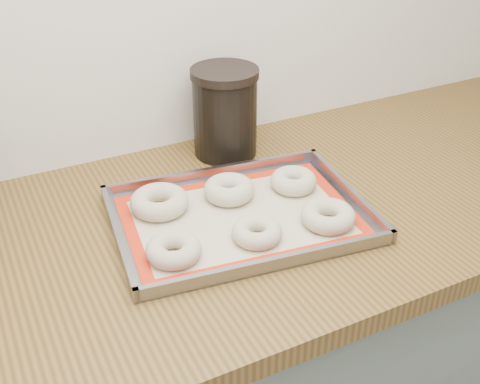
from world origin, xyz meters
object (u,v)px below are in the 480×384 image
baking_tray (240,216)px  bagel_back_right (293,181)px  bagel_back_left (159,202)px  bagel_front_mid (257,232)px  bagel_back_mid (229,190)px  bagel_front_left (174,250)px  bagel_front_right (328,216)px  canister_right (225,112)px

baking_tray → bagel_back_right: bearing=17.8°
bagel_back_left → bagel_back_right: (0.27, -0.04, -0.00)m
baking_tray → bagel_front_mid: bearing=-93.6°
bagel_back_right → bagel_back_mid: bearing=168.9°
bagel_front_left → bagel_front_mid: bagel_front_left is taller
bagel_front_left → bagel_front_mid: 0.15m
bagel_front_right → bagel_back_right: size_ratio=1.08×
bagel_front_left → bagel_back_right: bearing=19.4°
bagel_back_mid → baking_tray: bearing=-99.8°
bagel_back_right → canister_right: canister_right is taller
bagel_front_mid → canister_right: 0.35m
baking_tray → bagel_back_left: bearing=143.7°
bagel_front_right → bagel_back_left: (-0.26, 0.18, 0.00)m
bagel_front_left → bagel_front_right: same height
bagel_front_mid → bagel_back_mid: bagel_back_mid is taller
bagel_front_mid → bagel_back_mid: size_ratio=0.91×
bagel_back_left → canister_right: canister_right is taller
bagel_back_left → canister_right: size_ratio=0.56×
bagel_front_mid → bagel_front_right: 0.14m
bagel_front_left → canister_right: (0.25, 0.31, 0.08)m
bagel_front_right → bagel_back_left: 0.31m
bagel_front_mid → bagel_front_right: size_ratio=0.90×
bagel_front_right → bagel_front_left: bearing=173.7°
bagel_front_right → canister_right: bearing=96.8°
bagel_back_left → bagel_back_mid: (0.14, -0.02, 0.00)m
bagel_front_left → bagel_back_right: (0.30, 0.10, 0.00)m
baking_tray → bagel_front_right: bagel_front_right is taller
bagel_front_mid → bagel_back_left: 0.20m
bagel_front_mid → bagel_back_right: 0.19m
bagel_back_left → bagel_back_right: bagel_back_left is taller
bagel_front_left → bagel_back_right: bagel_back_right is taller
bagel_front_mid → bagel_back_left: size_ratio=0.81×
bagel_front_left → bagel_front_right: (0.29, -0.03, 0.00)m
bagel_back_right → bagel_front_mid: bearing=-140.6°
bagel_back_left → bagel_front_right: bearing=-35.2°
bagel_front_mid → bagel_back_right: (0.15, 0.12, 0.00)m
baking_tray → bagel_back_mid: (0.01, 0.07, 0.02)m
bagel_front_mid → bagel_back_mid: (0.02, 0.15, 0.00)m
bagel_front_left → canister_right: canister_right is taller
bagel_back_mid → bagel_back_left: bearing=171.8°
bagel_front_left → bagel_back_left: size_ratio=0.86×
bagel_back_right → bagel_front_right: bearing=-93.8°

